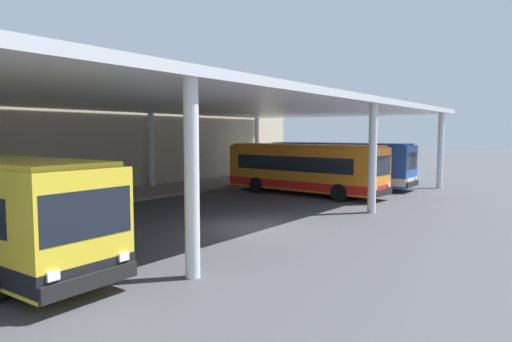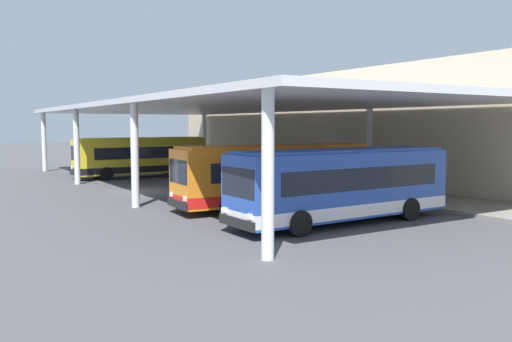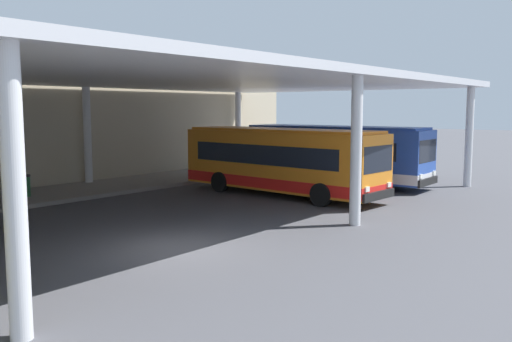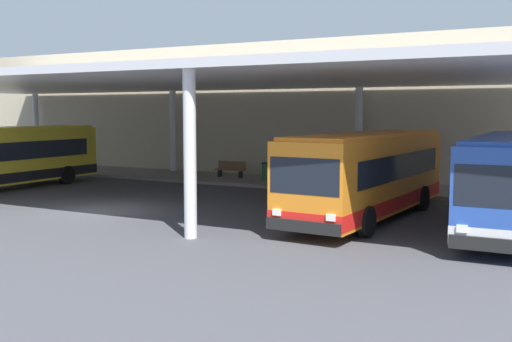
{
  "view_description": "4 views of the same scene",
  "coord_description": "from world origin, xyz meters",
  "views": [
    {
      "loc": [
        -14.67,
        -10.87,
        3.85
      ],
      "look_at": [
        5.33,
        3.87,
        1.78
      ],
      "focal_mm": 31.69,
      "sensor_mm": 36.0,
      "label": 1
    },
    {
      "loc": [
        32.06,
        -11.3,
        4.18
      ],
      "look_at": [
        6.31,
        4.6,
        1.54
      ],
      "focal_mm": 37.17,
      "sensor_mm": 36.0,
      "label": 2
    },
    {
      "loc": [
        -10.83,
        -11.62,
        4.11
      ],
      "look_at": [
        7.18,
        2.8,
        1.46
      ],
      "focal_mm": 38.18,
      "sensor_mm": 36.0,
      "label": 3
    },
    {
      "loc": [
        16.88,
        -18.0,
        3.96
      ],
      "look_at": [
        5.14,
        3.72,
        1.53
      ],
      "focal_mm": 42.54,
      "sensor_mm": 36.0,
      "label": 4
    }
  ],
  "objects": [
    {
      "name": "bus_middle_bay",
      "position": [
        14.96,
        3.58,
        1.66
      ],
      "size": [
        2.9,
        10.59,
        3.17
      ],
      "color": "#284CA8",
      "rests_on": "ground"
    },
    {
      "name": "canopy_shelter",
      "position": [
        0.0,
        5.5,
        5.31
      ],
      "size": [
        40.0,
        17.0,
        5.55
      ],
      "color": "silver",
      "rests_on": "ground"
    },
    {
      "name": "ground_plane",
      "position": [
        0.0,
        0.0,
        0.0
      ],
      "size": [
        200.0,
        200.0,
        0.0
      ],
      "primitive_type": "plane",
      "color": "#47474C"
    },
    {
      "name": "bus_second_bay",
      "position": [
        9.95,
        3.53,
        1.66
      ],
      "size": [
        3.12,
        10.65,
        3.17
      ],
      "color": "orange",
      "rests_on": "ground"
    },
    {
      "name": "trash_bin",
      "position": [
        1.53,
        11.59,
        0.68
      ],
      "size": [
        0.52,
        0.52,
        0.98
      ],
      "color": "#236638",
      "rests_on": "platform_kerb"
    }
  ]
}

